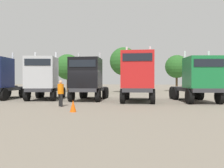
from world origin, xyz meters
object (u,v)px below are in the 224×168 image
at_px(semi_truck_green, 199,80).
at_px(semi_truck_silver, 43,78).
at_px(semi_truck_red, 138,76).
at_px(traffic_cone_near, 73,106).
at_px(visitor_in_hivis, 61,91).
at_px(semi_truck_black, 88,79).

bearing_deg(semi_truck_green, semi_truck_silver, -100.05).
xyz_separation_m(semi_truck_silver, semi_truck_red, (8.38, -0.77, 0.09)).
bearing_deg(traffic_cone_near, semi_truck_silver, 126.83).
distance_m(visitor_in_hivis, traffic_cone_near, 3.01).
bearing_deg(semi_truck_silver, semi_truck_black, 79.33).
distance_m(semi_truck_silver, semi_truck_green, 13.05).
xyz_separation_m(semi_truck_silver, semi_truck_black, (4.03, 0.07, -0.08)).
xyz_separation_m(semi_truck_red, semi_truck_green, (4.67, 0.63, -0.24)).
bearing_deg(visitor_in_hivis, semi_truck_silver, 83.80).
height_order(semi_truck_red, traffic_cone_near, semi_truck_red).
bearing_deg(semi_truck_silver, visitor_in_hivis, 25.78).
height_order(semi_truck_red, semi_truck_green, semi_truck_red).
relative_size(semi_truck_black, traffic_cone_near, 9.64).
xyz_separation_m(semi_truck_black, semi_truck_green, (9.02, -0.22, -0.07)).
height_order(semi_truck_silver, traffic_cone_near, semi_truck_silver).
bearing_deg(traffic_cone_near, semi_truck_red, 63.20).
distance_m(semi_truck_black, semi_truck_green, 9.02).
bearing_deg(semi_truck_black, semi_truck_red, 75.68).
distance_m(semi_truck_red, traffic_cone_near, 7.17).
bearing_deg(semi_truck_red, semi_truck_green, 95.94).
height_order(visitor_in_hivis, traffic_cone_near, visitor_in_hivis).
bearing_deg(semi_truck_red, traffic_cone_near, -28.55).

